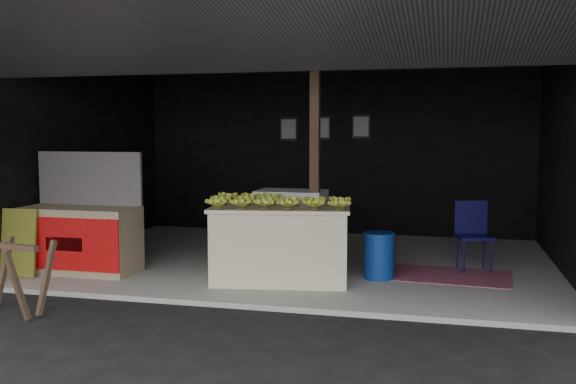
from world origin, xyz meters
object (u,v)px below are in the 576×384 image
(sawhorse, at_px, (10,270))
(plastic_chair, at_px, (473,229))
(white_crate, at_px, (291,227))
(banana_table, at_px, (281,243))
(water_barrel, at_px, (379,257))
(neighbor_stall, at_px, (80,236))

(sawhorse, relative_size, plastic_chair, 0.87)
(sawhorse, height_order, plastic_chair, plastic_chair)
(white_crate, relative_size, sawhorse, 1.30)
(banana_table, height_order, water_barrel, banana_table)
(white_crate, relative_size, neighbor_stall, 0.66)
(neighbor_stall, bearing_deg, sawhorse, -79.89)
(banana_table, relative_size, water_barrel, 3.30)
(neighbor_stall, xyz_separation_m, water_barrel, (3.78, 0.55, -0.19))
(neighbor_stall, relative_size, water_barrel, 2.84)
(neighbor_stall, relative_size, plastic_chair, 1.71)
(white_crate, bearing_deg, plastic_chair, 6.83)
(banana_table, distance_m, white_crate, 0.97)
(banana_table, relative_size, plastic_chair, 1.99)
(sawhorse, bearing_deg, plastic_chair, 45.88)
(neighbor_stall, distance_m, water_barrel, 3.82)
(water_barrel, xyz_separation_m, plastic_chair, (1.13, 0.82, 0.26))
(banana_table, xyz_separation_m, white_crate, (-0.11, 0.97, 0.05))
(banana_table, height_order, neighbor_stall, neighbor_stall)
(banana_table, distance_m, sawhorse, 3.02)
(banana_table, relative_size, white_crate, 1.77)
(sawhorse, xyz_separation_m, plastic_chair, (4.60, 3.13, 0.12))
(water_barrel, bearing_deg, neighbor_stall, -171.69)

